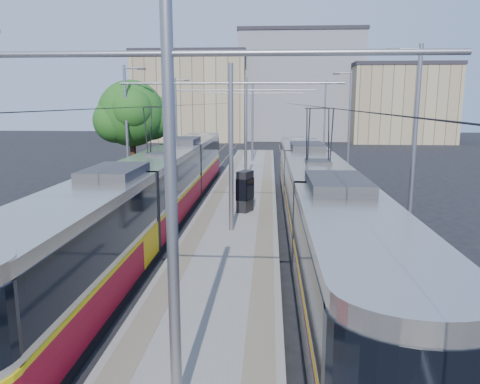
{
  "coord_description": "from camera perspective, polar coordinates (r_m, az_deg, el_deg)",
  "views": [
    {
      "loc": [
        1.61,
        -11.47,
        5.77
      ],
      "look_at": [
        0.25,
        9.97,
        1.6
      ],
      "focal_mm": 35.0,
      "sensor_mm": 36.0,
      "label": 1
    }
  ],
  "objects": [
    {
      "name": "catenary",
      "position": [
        25.7,
        0.04,
        8.21
      ],
      "size": [
        9.2,
        70.0,
        7.0
      ],
      "color": "gray",
      "rests_on": "platform"
    },
    {
      "name": "tactile_strip_left",
      "position": [
        29.15,
        -2.46,
        0.17
      ],
      "size": [
        0.7,
        50.0,
        0.01
      ],
      "primitive_type": "cube",
      "color": "gray",
      "rests_on": "platform"
    },
    {
      "name": "tram_right",
      "position": [
        19.67,
        9.36,
        -0.63
      ],
      "size": [
        2.43,
        28.38,
        5.5
      ],
      "color": "black",
      "rests_on": "ground"
    },
    {
      "name": "tram_left",
      "position": [
        22.62,
        -9.74,
        0.48
      ],
      "size": [
        2.43,
        31.95,
        5.5
      ],
      "color": "black",
      "rests_on": "ground"
    },
    {
      "name": "building_left",
      "position": [
        72.41,
        -5.7,
        11.5
      ],
      "size": [
        16.32,
        12.24,
        12.95
      ],
      "color": "tan",
      "rests_on": "ground"
    },
    {
      "name": "tactile_strip_right",
      "position": [
        28.99,
        3.25,
        0.1
      ],
      "size": [
        0.7,
        50.0,
        0.01
      ],
      "primitive_type": "cube",
      "color": "gray",
      "rests_on": "platform"
    },
    {
      "name": "shelter",
      "position": [
        23.43,
        0.61,
        0.19
      ],
      "size": [
        0.9,
        1.09,
        2.06
      ],
      "rotation": [
        0.0,
        0.0,
        -0.42
      ],
      "color": "black",
      "rests_on": "platform"
    },
    {
      "name": "tree",
      "position": [
        33.24,
        -12.51,
        9.2
      ],
      "size": [
        4.97,
        4.59,
        7.22
      ],
      "color": "#382314",
      "rests_on": "ground"
    },
    {
      "name": "street_lamps",
      "position": [
        32.55,
        0.8,
        8.19
      ],
      "size": [
        15.18,
        38.22,
        8.0
      ],
      "color": "gray",
      "rests_on": "ground"
    },
    {
      "name": "building_centre",
      "position": [
        75.63,
        7.14,
        12.64
      ],
      "size": [
        18.36,
        14.28,
        16.11
      ],
      "color": "slate",
      "rests_on": "ground"
    },
    {
      "name": "track_arrow",
      "position": [
        11.49,
        -25.64,
        -20.28
      ],
      "size": [
        1.2,
        5.0,
        0.01
      ],
      "primitive_type": "cube",
      "color": "silver",
      "rests_on": "ground"
    },
    {
      "name": "platform",
      "position": [
        29.06,
        0.39,
        -0.16
      ],
      "size": [
        4.0,
        50.0,
        0.3
      ],
      "primitive_type": "cube",
      "color": "gray",
      "rests_on": "ground"
    },
    {
      "name": "building_right",
      "position": [
        71.86,
        18.77,
        10.21
      ],
      "size": [
        14.28,
        10.2,
        11.01
      ],
      "color": "tan",
      "rests_on": "ground"
    },
    {
      "name": "ground",
      "position": [
        12.94,
        -4.06,
        -15.52
      ],
      "size": [
        160.0,
        160.0,
        0.0
      ],
      "primitive_type": "plane",
      "color": "black",
      "rests_on": "ground"
    },
    {
      "name": "rails",
      "position": [
        29.09,
        0.39,
        -0.43
      ],
      "size": [
        8.71,
        70.0,
        0.03
      ],
      "color": "gray",
      "rests_on": "ground"
    }
  ]
}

